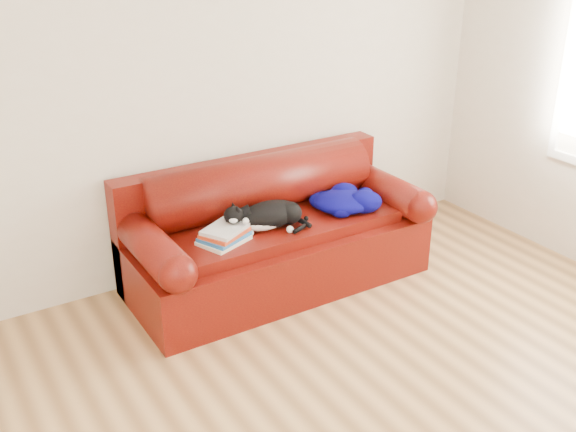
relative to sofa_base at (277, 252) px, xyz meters
name	(u,v)px	position (x,y,z in m)	size (l,w,h in m)	color
ground	(396,404)	(-0.13, -1.49, -0.24)	(4.50, 4.50, 0.00)	brown
room_shell	(439,101)	(-0.01, -1.48, 1.43)	(4.52, 4.02, 2.61)	beige
sofa_base	(277,252)	(0.00, 0.00, 0.00)	(2.10, 0.90, 0.50)	#3A0207
sofa_back	(260,202)	(0.00, 0.24, 0.30)	(2.10, 1.01, 0.88)	#3A0207
book_stack	(224,235)	(-0.47, -0.13, 0.31)	(0.37, 0.33, 0.10)	silver
cat	(268,216)	(-0.12, -0.09, 0.35)	(0.60, 0.39, 0.23)	black
blanket	(344,200)	(0.50, -0.10, 0.33)	(0.53, 0.53, 0.16)	#030249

